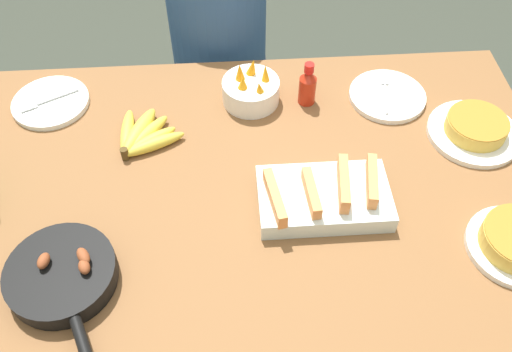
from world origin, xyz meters
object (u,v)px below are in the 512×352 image
at_px(hot_sauce_bottle, 308,86).
at_px(person_figure, 221,81).
at_px(frittata_plate_side, 475,129).
at_px(empty_plate_near_front, 387,96).
at_px(empty_plate_far_left, 51,102).
at_px(fruit_bowl_mango, 251,90).
at_px(melon_tray, 324,197).
at_px(skillet, 63,276).
at_px(banana_bunch, 142,137).

bearing_deg(hot_sauce_bottle, person_figure, 121.26).
xyz_separation_m(hot_sauce_bottle, person_figure, (-0.24, 0.40, -0.31)).
relative_size(frittata_plate_side, empty_plate_near_front, 1.13).
bearing_deg(empty_plate_far_left, fruit_bowl_mango, -2.02).
bearing_deg(frittata_plate_side, fruit_bowl_mango, 163.07).
distance_m(empty_plate_far_left, person_figure, 0.66).
height_order(fruit_bowl_mango, person_figure, person_figure).
distance_m(fruit_bowl_mango, person_figure, 0.49).
relative_size(melon_tray, skillet, 0.88).
bearing_deg(melon_tray, empty_plate_far_left, 150.70).
bearing_deg(empty_plate_near_front, fruit_bowl_mango, 177.36).
relative_size(banana_bunch, empty_plate_far_left, 0.86).
bearing_deg(empty_plate_far_left, frittata_plate_side, -9.78).
bearing_deg(empty_plate_far_left, hot_sauce_bottle, -2.76).
height_order(skillet, empty_plate_near_front, skillet).
height_order(banana_bunch, fruit_bowl_mango, fruit_bowl_mango).
xyz_separation_m(melon_tray, hot_sauce_bottle, (0.01, 0.37, 0.03)).
height_order(melon_tray, frittata_plate_side, melon_tray).
relative_size(melon_tray, frittata_plate_side, 1.28).
height_order(banana_bunch, melon_tray, melon_tray).
bearing_deg(person_figure, hot_sauce_bottle, -58.74).
xyz_separation_m(melon_tray, frittata_plate_side, (0.44, 0.20, -0.01)).
height_order(empty_plate_far_left, hot_sauce_bottle, hot_sauce_bottle).
xyz_separation_m(skillet, hot_sauce_bottle, (0.60, 0.54, 0.03)).
bearing_deg(banana_bunch, hot_sauce_bottle, 15.53).
height_order(empty_plate_near_front, fruit_bowl_mango, fruit_bowl_mango).
xyz_separation_m(skillet, person_figure, (0.35, 0.94, -0.28)).
bearing_deg(banana_bunch, empty_plate_near_front, 10.17).
bearing_deg(hot_sauce_bottle, banana_bunch, -164.47).
bearing_deg(person_figure, fruit_bowl_mango, -77.38).
relative_size(frittata_plate_side, fruit_bowl_mango, 1.52).
height_order(empty_plate_near_front, person_figure, person_figure).
bearing_deg(person_figure, melon_tray, -72.82).
bearing_deg(person_figure, banana_bunch, -111.79).
distance_m(frittata_plate_side, empty_plate_near_front, 0.26).
bearing_deg(skillet, hot_sauce_bottle, 109.20).
distance_m(banana_bunch, frittata_plate_side, 0.89).
bearing_deg(empty_plate_near_front, hot_sauce_bottle, 179.26).
relative_size(melon_tray, hot_sauce_bottle, 2.36).
xyz_separation_m(banana_bunch, skillet, (-0.14, -0.41, 0.01)).
height_order(hot_sauce_bottle, person_figure, person_figure).
height_order(banana_bunch, skillet, skillet).
bearing_deg(banana_bunch, empty_plate_far_left, 149.03).
bearing_deg(person_figure, frittata_plate_side, -39.97).
distance_m(melon_tray, empty_plate_far_left, 0.82).
height_order(empty_plate_far_left, fruit_bowl_mango, fruit_bowl_mango).
bearing_deg(hot_sauce_bottle, empty_plate_far_left, 177.24).
bearing_deg(empty_plate_near_front, melon_tray, -123.19).
bearing_deg(melon_tray, skillet, -163.86).
relative_size(hot_sauce_bottle, person_figure, 0.11).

